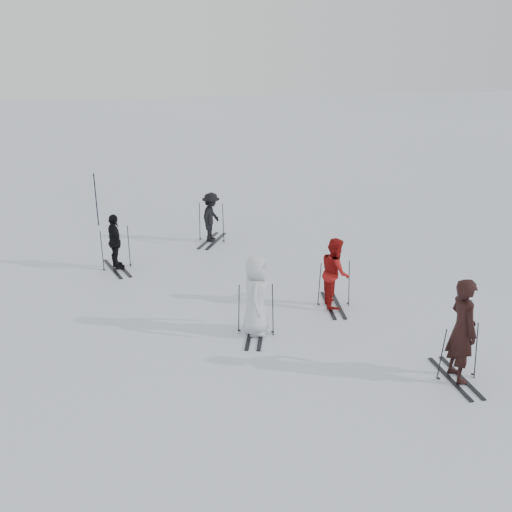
% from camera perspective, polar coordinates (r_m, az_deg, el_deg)
% --- Properties ---
extents(ground, '(120.00, 120.00, 0.00)m').
position_cam_1_polar(ground, '(13.66, 0.98, -5.35)').
color(ground, silver).
rests_on(ground, ground).
extents(skier_near_dark, '(0.50, 0.74, 2.00)m').
position_cam_1_polar(skier_near_dark, '(11.18, 19.91, -7.09)').
color(skier_near_dark, black).
rests_on(skier_near_dark, ground).
extents(skier_red, '(0.76, 0.91, 1.68)m').
position_cam_1_polar(skier_red, '(13.65, 7.89, -1.72)').
color(skier_red, maroon).
rests_on(skier_red, ground).
extents(skier_grey, '(0.80, 0.99, 1.75)m').
position_cam_1_polar(skier_grey, '(12.21, -0.02, -4.07)').
color(skier_grey, silver).
rests_on(skier_grey, ground).
extents(skier_uphill_left, '(0.61, 0.98, 1.56)m').
position_cam_1_polar(skier_uphill_left, '(16.30, -13.91, 1.31)').
color(skier_uphill_left, black).
rests_on(skier_uphill_left, ground).
extents(skier_uphill_far, '(1.00, 1.17, 1.56)m').
position_cam_1_polar(skier_uphill_far, '(18.18, -4.50, 3.83)').
color(skier_uphill_far, black).
rests_on(skier_uphill_far, ground).
extents(skis_near_dark, '(1.60, 0.88, 1.15)m').
position_cam_1_polar(skis_near_dark, '(11.37, 19.65, -9.00)').
color(skis_near_dark, black).
rests_on(skis_near_dark, ground).
extents(skis_red, '(1.72, 1.09, 1.17)m').
position_cam_1_polar(skis_red, '(13.74, 7.84, -2.71)').
color(skis_red, black).
rests_on(skis_red, ground).
extents(skis_grey, '(1.83, 1.34, 1.20)m').
position_cam_1_polar(skis_grey, '(12.32, -0.02, -5.25)').
color(skis_grey, black).
rests_on(skis_grey, ground).
extents(skis_uphill_left, '(1.88, 1.32, 1.24)m').
position_cam_1_polar(skis_uphill_left, '(16.35, -13.86, 0.78)').
color(skis_uphill_left, black).
rests_on(skis_uphill_left, ground).
extents(skis_uphill_far, '(2.02, 1.70, 1.30)m').
position_cam_1_polar(skis_uphill_far, '(18.22, -4.49, 3.43)').
color(skis_uphill_far, black).
rests_on(skis_uphill_far, ground).
extents(piste_marker, '(0.05, 0.05, 1.84)m').
position_cam_1_polar(piste_marker, '(20.55, -15.70, 5.45)').
color(piste_marker, black).
rests_on(piste_marker, ground).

